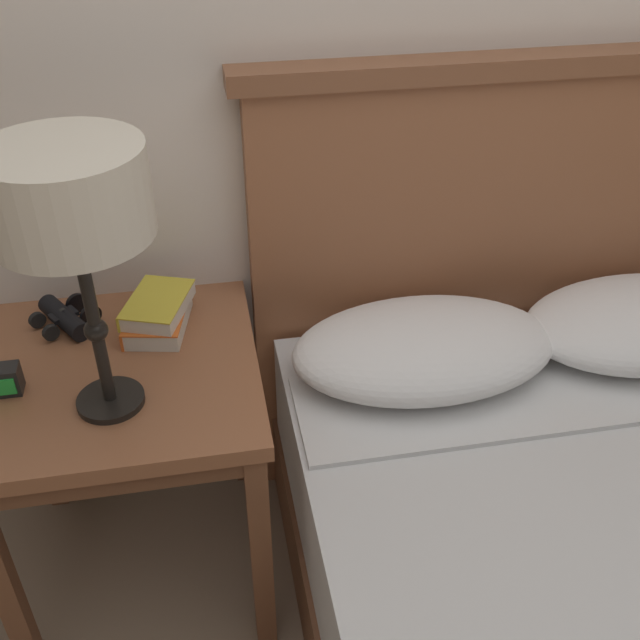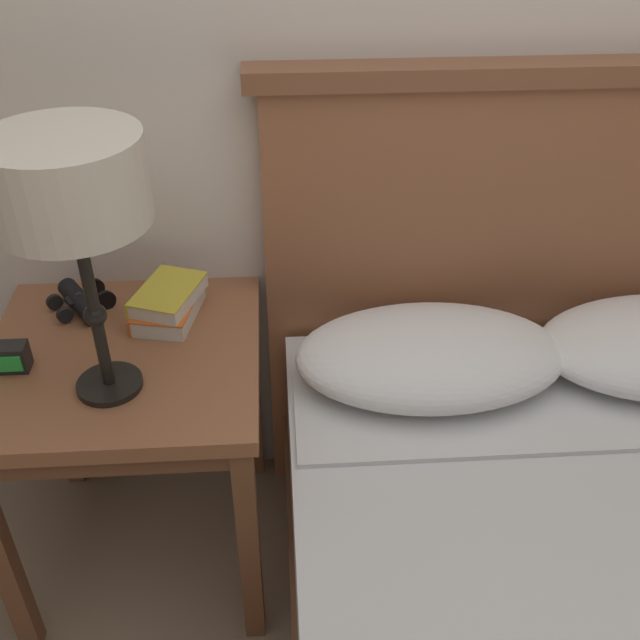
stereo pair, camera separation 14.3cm
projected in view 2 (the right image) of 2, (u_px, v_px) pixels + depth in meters
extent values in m
cube|color=brown|center=(123.00, 359.00, 1.59)|extent=(0.58, 0.58, 0.04)
cube|color=brown|center=(126.00, 375.00, 1.62)|extent=(0.55, 0.55, 0.05)
cube|color=brown|center=(3.00, 559.00, 1.55)|extent=(0.04, 0.04, 0.60)
cube|color=brown|center=(249.00, 546.00, 1.58)|extent=(0.04, 0.04, 0.60)
cube|color=brown|center=(58.00, 398.00, 1.97)|extent=(0.04, 0.04, 0.60)
cube|color=brown|center=(251.00, 389.00, 2.00)|extent=(0.04, 0.04, 0.60)
cube|color=silver|center=(557.00, 407.00, 1.62)|extent=(1.14, 0.28, 0.01)
cube|color=brown|center=(515.00, 302.00, 1.88)|extent=(1.24, 0.06, 1.11)
cube|color=brown|center=(557.00, 71.00, 1.55)|extent=(1.30, 0.10, 0.04)
ellipsoid|color=white|center=(430.00, 356.00, 1.65)|extent=(0.60, 0.36, 0.15)
cylinder|color=black|center=(110.00, 384.00, 1.49)|extent=(0.13, 0.13, 0.01)
cylinder|color=black|center=(94.00, 307.00, 1.38)|extent=(0.02, 0.02, 0.36)
sphere|color=black|center=(95.00, 315.00, 1.39)|extent=(0.04, 0.04, 0.04)
cylinder|color=beige|center=(67.00, 180.00, 1.23)|extent=(0.27, 0.27, 0.15)
cube|color=silver|center=(169.00, 309.00, 1.68)|extent=(0.15, 0.20, 0.04)
cube|color=orange|center=(168.00, 302.00, 1.67)|extent=(0.16, 0.21, 0.00)
cube|color=orange|center=(143.00, 307.00, 1.69)|extent=(0.04, 0.18, 0.04)
cube|color=silver|center=(169.00, 295.00, 1.66)|extent=(0.17, 0.20, 0.03)
cube|color=gold|center=(168.00, 289.00, 1.65)|extent=(0.17, 0.21, 0.00)
cube|color=gold|center=(145.00, 291.00, 1.67)|extent=(0.07, 0.17, 0.04)
cylinder|color=black|center=(85.00, 308.00, 1.68)|extent=(0.09, 0.10, 0.04)
cylinder|color=black|center=(105.00, 301.00, 1.71)|extent=(0.05, 0.04, 0.05)
cylinder|color=black|center=(65.00, 315.00, 1.66)|extent=(0.04, 0.03, 0.04)
cylinder|color=black|center=(75.00, 295.00, 1.72)|extent=(0.09, 0.10, 0.04)
cylinder|color=black|center=(94.00, 289.00, 1.75)|extent=(0.05, 0.04, 0.05)
cylinder|color=black|center=(55.00, 302.00, 1.70)|extent=(0.04, 0.03, 0.04)
cube|color=black|center=(79.00, 299.00, 1.70)|extent=(0.07, 0.06, 0.01)
cylinder|color=black|center=(79.00, 297.00, 1.70)|extent=(0.02, 0.02, 0.02)
cube|color=black|center=(11.00, 357.00, 1.52)|extent=(0.07, 0.04, 0.06)
cube|color=green|center=(8.00, 364.00, 1.50)|extent=(0.06, 0.00, 0.04)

